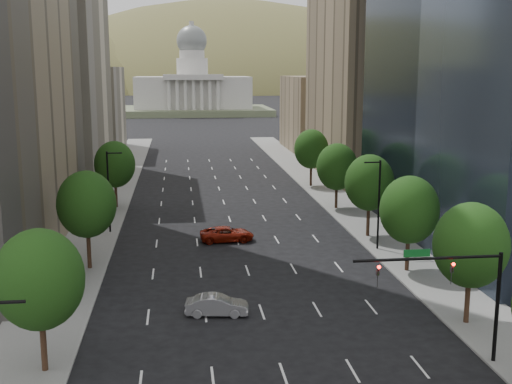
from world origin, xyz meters
name	(u,v)px	position (x,y,z in m)	size (l,w,h in m)	color
sidewalk_left	(85,245)	(-15.50, 60.00, 0.07)	(6.00, 200.00, 0.15)	slate
sidewalk_right	(381,236)	(15.50, 60.00, 0.07)	(6.00, 200.00, 0.15)	slate
midrise_cream_left	(56,70)	(-25.00, 103.00, 17.50)	(14.00, 30.00, 35.00)	beige
filler_left	(87,110)	(-25.00, 136.00, 9.00)	(14.00, 26.00, 18.00)	beige
parking_tan_right	(365,85)	(25.00, 100.00, 15.00)	(14.00, 30.00, 30.00)	#8C7759
filler_right	(321,114)	(25.00, 133.00, 8.00)	(14.00, 26.00, 16.00)	#8C7759
tree_right_1	(471,245)	(14.00, 36.00, 5.75)	(5.20, 5.20, 8.75)	#382316
tree_right_2	(409,210)	(14.00, 48.00, 5.60)	(5.20, 5.20, 8.61)	#382316
tree_right_3	(369,183)	(14.00, 60.00, 5.89)	(5.20, 5.20, 8.89)	#382316
tree_right_4	(337,167)	(14.00, 74.00, 5.46)	(5.20, 5.20, 8.46)	#382316
tree_right_5	(311,149)	(14.00, 90.00, 5.75)	(5.20, 5.20, 8.75)	#382316
tree_left_0	(39,280)	(-14.00, 32.00, 5.75)	(5.20, 5.20, 8.75)	#382316
tree_left_1	(87,204)	(-14.00, 52.00, 5.96)	(5.20, 5.20, 8.97)	#382316
tree_left_2	(115,164)	(-14.00, 78.00, 5.68)	(5.20, 5.20, 8.68)	#382316
streetlight_rn	(378,202)	(13.44, 55.00, 4.84)	(1.70, 0.20, 9.00)	black
streetlight_ln	(109,189)	(-13.44, 65.00, 4.84)	(1.70, 0.20, 9.00)	black
traffic_signal	(460,284)	(10.53, 30.00, 5.17)	(9.12, 0.40, 7.38)	black
capitol	(193,92)	(0.00, 249.71, 8.58)	(60.00, 40.00, 35.20)	#596647
foothills	(222,128)	(34.67, 599.39, -37.78)	(720.00, 413.00, 263.00)	olive
car_silver	(217,305)	(-3.34, 39.77, 0.76)	(1.60, 4.58, 1.51)	gray
car_red_far	(227,234)	(-1.06, 60.06, 0.78)	(2.58, 5.59, 1.55)	maroon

